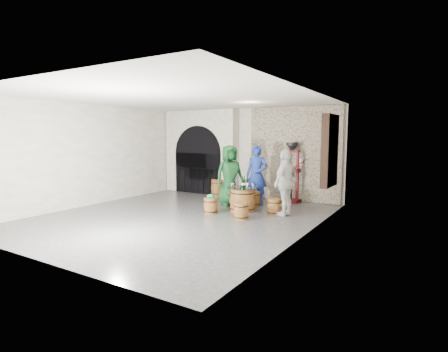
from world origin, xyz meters
The scene contains 31 objects.
ground centered at (0.00, 0.00, 0.00)m, with size 8.00×8.00×0.00m, color #2D2D30.
wall_back centered at (0.00, 4.00, 1.60)m, with size 8.00×8.00×0.00m, color silver.
wall_front centered at (0.00, -4.00, 1.60)m, with size 8.00×8.00×0.00m, color silver.
wall_left centered at (-3.50, 0.00, 1.60)m, with size 8.00×8.00×0.00m, color silver.
wall_right centered at (3.50, 0.00, 1.60)m, with size 8.00×8.00×0.00m, color silver.
ceiling centered at (0.00, 0.00, 3.20)m, with size 8.00×8.00×0.00m, color beige.
stone_facing_panel centered at (1.80, 3.94, 1.60)m, with size 3.20×0.12×3.18m, color #ACA189.
arched_opening centered at (-1.90, 3.74, 1.58)m, with size 3.10×0.60×3.19m.
shuttered_window centered at (3.38, 2.40, 1.80)m, with size 0.23×1.10×2.00m.
barrel_table centered at (1.13, 1.51, 0.35)m, with size 0.93×0.93×0.72m.
barrel_stool_left centered at (0.37, 2.10, 0.22)m, with size 0.41×0.41×0.45m.
barrel_stool_far centered at (1.05, 2.47, 0.22)m, with size 0.41×0.41×0.45m.
barrel_stool_right centered at (2.09, 1.61, 0.22)m, with size 0.41×0.41×0.45m.
barrel_stool_near_right centered at (1.55, 0.64, 0.22)m, with size 0.41×0.41×0.45m.
barrel_stool_near_left centered at (0.47, 0.80, 0.22)m, with size 0.41×0.41×0.45m.
green_cap centered at (0.47, 0.80, 0.49)m, with size 0.26×0.21×0.12m.
person_green centered at (0.32, 2.14, 0.96)m, with size 0.94×0.61×1.93m, color #11401D.
person_blue centered at (1.03, 2.65, 0.96)m, with size 0.70×0.46×1.92m, color navy.
person_white centered at (2.41, 1.64, 0.92)m, with size 1.08×0.45×1.84m, color silver.
wine_bottle_left centered at (1.15, 1.47, 0.85)m, with size 0.08×0.08×0.32m.
wine_bottle_center centered at (1.18, 1.52, 0.85)m, with size 0.08×0.08×0.32m.
wine_bottle_right centered at (1.24, 1.59, 0.85)m, with size 0.08×0.08×0.32m.
tasting_glass_a centered at (0.80, 1.45, 0.77)m, with size 0.05×0.05×0.10m, color #BF5F25, non-canonical shape.
tasting_glass_b centered at (1.44, 1.57, 0.77)m, with size 0.05×0.05×0.10m, color #BF5F25, non-canonical shape.
tasting_glass_c centered at (1.04, 1.66, 0.77)m, with size 0.05×0.05×0.10m, color #BF5F25, non-canonical shape.
tasting_glass_d centered at (1.29, 1.80, 0.77)m, with size 0.05×0.05×0.10m, color #BF5F25, non-canonical shape.
tasting_glass_e centered at (1.38, 1.32, 0.77)m, with size 0.05×0.05×0.10m, color #BF5F25, non-canonical shape.
tasting_glass_f centered at (0.80, 1.54, 0.77)m, with size 0.05×0.05×0.10m, color #BF5F25, non-canonical shape.
side_barrel centered at (-0.95, 3.39, 0.30)m, with size 0.46×0.46×0.61m.
corking_press centered at (1.86, 3.60, 1.16)m, with size 0.83×0.51×2.00m.
control_box centered at (2.05, 3.86, 1.35)m, with size 0.18×0.10×0.22m, color silver.
Camera 1 is at (5.90, -7.41, 2.20)m, focal length 28.00 mm.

